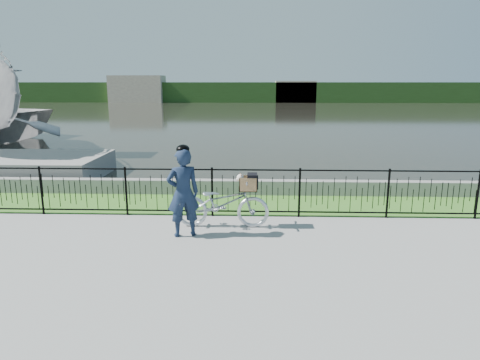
{
  "coord_description": "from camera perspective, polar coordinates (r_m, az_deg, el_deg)",
  "views": [
    {
      "loc": [
        -0.02,
        -7.88,
        3.04
      ],
      "look_at": [
        -0.34,
        1.0,
        1.0
      ],
      "focal_mm": 32.0,
      "sensor_mm": 36.0,
      "label": 1
    }
  ],
  "objects": [
    {
      "name": "grass_strip",
      "position": [
        10.91,
        2.08,
        -3.23
      ],
      "size": [
        60.0,
        2.0,
        0.01
      ],
      "primitive_type": "cube",
      "color": "#3E7524",
      "rests_on": "ground"
    },
    {
      "name": "far_treeline",
      "position": [
        67.9,
        2.11,
        11.63
      ],
      "size": [
        120.0,
        6.0,
        3.0
      ],
      "primitive_type": "cube",
      "color": "#24441A",
      "rests_on": "ground"
    },
    {
      "name": "water",
      "position": [
        40.99,
        2.09,
        8.68
      ],
      "size": [
        120.0,
        120.0,
        0.0
      ],
      "primitive_type": "plane",
      "color": "black",
      "rests_on": "ground"
    },
    {
      "name": "ground",
      "position": [
        8.45,
        2.07,
        -8.17
      ],
      "size": [
        120.0,
        120.0,
        0.0
      ],
      "primitive_type": "plane",
      "color": "gray",
      "rests_on": "ground"
    },
    {
      "name": "fence",
      "position": [
        9.8,
        2.1,
        -1.65
      ],
      "size": [
        14.0,
        0.06,
        1.15
      ],
      "primitive_type": null,
      "color": "black",
      "rests_on": "ground"
    },
    {
      "name": "cyclist",
      "position": [
        8.55,
        -7.6,
        -1.57
      ],
      "size": [
        0.76,
        0.62,
        1.86
      ],
      "color": "#142037",
      "rests_on": "ground"
    },
    {
      "name": "bicycle_rig",
      "position": [
        9.12,
        -2.32,
        -3.04
      ],
      "size": [
        1.99,
        0.69,
        1.19
      ],
      "color": "silver",
      "rests_on": "ground"
    },
    {
      "name": "far_building_right",
      "position": [
        66.67,
        7.38,
        11.6
      ],
      "size": [
        6.0,
        3.0,
        3.2
      ],
      "primitive_type": "cube",
      "color": "#AA9D88",
      "rests_on": "ground"
    },
    {
      "name": "quay_wall",
      "position": [
        11.83,
        2.09,
        -0.97
      ],
      "size": [
        60.0,
        0.3,
        0.4
      ],
      "primitive_type": "cube",
      "color": "gray",
      "rests_on": "ground"
    },
    {
      "name": "far_building_left",
      "position": [
        68.3,
        -13.5,
        11.72
      ],
      "size": [
        8.0,
        4.0,
        4.0
      ],
      "primitive_type": "cube",
      "color": "#AA9D88",
      "rests_on": "ground"
    }
  ]
}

